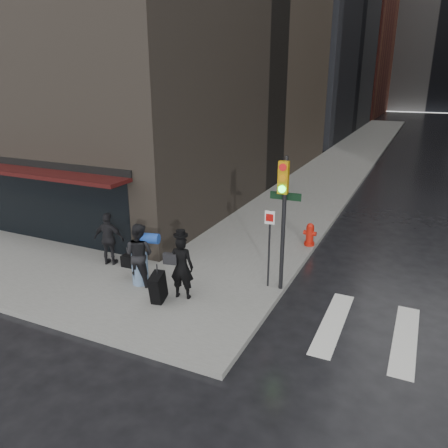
{
  "coord_description": "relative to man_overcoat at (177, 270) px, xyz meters",
  "views": [
    {
      "loc": [
        4.96,
        -8.3,
        5.55
      ],
      "look_at": [
        -0.31,
        3.06,
        1.3
      ],
      "focal_mm": 35.0,
      "sensor_mm": 36.0,
      "label": 1
    }
  ],
  "objects": [
    {
      "name": "ground",
      "position": [
        0.33,
        -0.27,
        -0.93
      ],
      "size": [
        140.0,
        140.0,
        0.0
      ],
      "primitive_type": "plane",
      "color": "black",
      "rests_on": "ground"
    },
    {
      "name": "sidewalk_left",
      "position": [
        0.33,
        26.73,
        -0.85
      ],
      "size": [
        4.0,
        50.0,
        0.15
      ],
      "primitive_type": "cube",
      "color": "slate",
      "rests_on": "ground"
    },
    {
      "name": "bldg_left_far",
      "position": [
        -12.67,
        61.73,
        12.07
      ],
      "size": [
        22.0,
        20.0,
        26.0
      ],
      "primitive_type": "cube",
      "color": "brown",
      "rests_on": "ground"
    },
    {
      "name": "storefront",
      "position": [
        -6.67,
        1.63,
        0.9
      ],
      "size": [
        8.4,
        1.11,
        2.83
      ],
      "color": "black",
      "rests_on": "ground"
    },
    {
      "name": "man_overcoat",
      "position": [
        0.0,
        0.0,
        0.0
      ],
      "size": [
        0.96,
        1.07,
        1.86
      ],
      "rotation": [
        0.0,
        0.0,
        3.32
      ],
      "color": "black",
      "rests_on": "ground"
    },
    {
      "name": "man_jeans",
      "position": [
        -1.35,
        0.3,
        0.09
      ],
      "size": [
        1.24,
        0.68,
        1.73
      ],
      "rotation": [
        0.0,
        0.0,
        3.17
      ],
      "color": "black",
      "rests_on": "ground"
    },
    {
      "name": "man_greycoat",
      "position": [
        -2.94,
        1.01,
        0.03
      ],
      "size": [
        1.0,
        0.59,
        1.6
      ],
      "rotation": [
        0.0,
        0.0,
        3.37
      ],
      "color": "black",
      "rests_on": "ground"
    },
    {
      "name": "traffic_light",
      "position": [
        2.2,
        1.54,
        1.52
      ],
      "size": [
        0.89,
        0.42,
        3.56
      ],
      "rotation": [
        0.0,
        0.0,
        0.03
      ],
      "color": "black",
      "rests_on": "ground"
    },
    {
      "name": "fire_hydrant",
      "position": [
        2.13,
        5.06,
        -0.43
      ],
      "size": [
        0.44,
        0.34,
        0.78
      ],
      "rotation": [
        0.0,
        0.0,
        -0.07
      ],
      "color": "#B8180B",
      "rests_on": "ground"
    }
  ]
}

